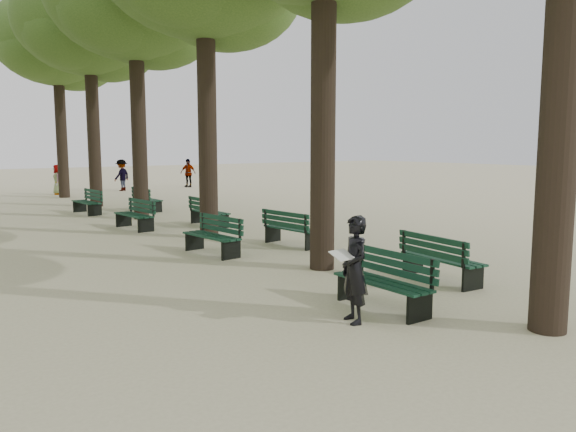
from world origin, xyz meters
TOP-DOWN VIEW (x-y plane):
  - ground at (0.00, 0.00)m, footprint 120.00×120.00m
  - tree_central_4 at (1.50, 18.00)m, footprint 6.00×6.00m
  - tree_central_5 at (1.50, 23.00)m, footprint 6.00×6.00m
  - bench_left_0 at (0.37, 0.13)m, footprint 0.61×1.81m
  - bench_left_1 at (0.37, 5.77)m, footprint 0.73×1.84m
  - bench_left_2 at (0.37, 10.77)m, footprint 0.70×1.84m
  - bench_left_3 at (0.37, 15.59)m, footprint 0.67×1.83m
  - bench_right_0 at (2.63, 0.76)m, footprint 0.76×1.85m
  - bench_right_1 at (2.63, 5.57)m, footprint 0.73×1.85m
  - bench_right_2 at (2.63, 10.07)m, footprint 0.59×1.81m
  - bench_right_3 at (2.63, 15.21)m, footprint 0.60×1.81m
  - man_with_map at (-0.45, -0.08)m, footprint 0.69×0.71m
  - pedestrian_c at (9.53, 25.52)m, footprint 0.86×1.04m
  - pedestrian_d at (1.68, 24.83)m, footprint 0.46×0.82m
  - pedestrian_b at (5.25, 25.23)m, footprint 1.16×0.92m

SIDE VIEW (x-z plane):
  - ground at x=0.00m, z-range 0.00..0.00m
  - bench_left_0 at x=0.37m, z-range -0.19..0.73m
  - bench_left_1 at x=0.37m, z-range -0.19..0.73m
  - bench_left_2 at x=0.37m, z-range -0.19..0.73m
  - bench_left_3 at x=0.37m, z-range -0.19..0.73m
  - bench_right_0 at x=2.63m, z-range -0.19..0.73m
  - bench_right_1 at x=2.63m, z-range -0.19..0.73m
  - bench_right_2 at x=2.63m, z-range -0.19..0.73m
  - bench_right_3 at x=2.63m, z-range -0.19..0.73m
  - pedestrian_d at x=1.68m, z-range 0.00..1.57m
  - man_with_map at x=-0.45m, z-range 0.00..1.60m
  - pedestrian_c at x=9.53m, z-range 0.00..1.74m
  - pedestrian_b at x=5.25m, z-range 0.00..1.78m
  - tree_central_4 at x=1.50m, z-range 2.68..12.63m
  - tree_central_5 at x=1.50m, z-range 2.68..12.63m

